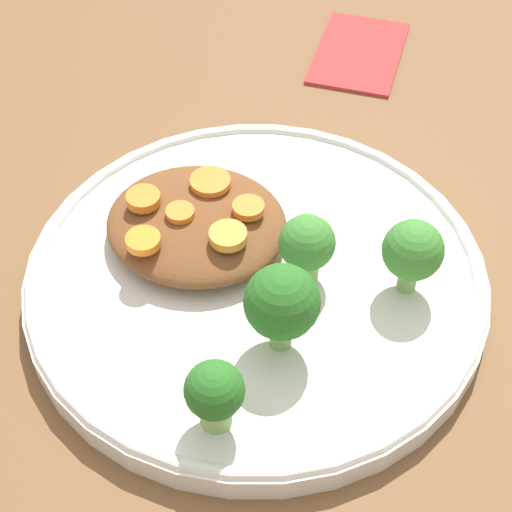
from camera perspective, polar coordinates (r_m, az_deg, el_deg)
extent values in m
plane|color=brown|center=(0.55, 0.00, -2.26)|extent=(4.00, 4.00, 0.00)
cylinder|color=silver|center=(0.54, 0.00, -1.68)|extent=(0.29, 0.29, 0.02)
torus|color=silver|center=(0.53, 0.00, -1.08)|extent=(0.29, 0.29, 0.01)
ellipsoid|color=brown|center=(0.55, -3.98, 2.15)|extent=(0.11, 0.12, 0.02)
cylinder|color=#7FA85B|center=(0.53, 10.11, -1.22)|extent=(0.01, 0.01, 0.02)
sphere|color=#3D8433|center=(0.51, 10.43, 0.38)|extent=(0.04, 0.04, 0.04)
cylinder|color=#759E51|center=(0.49, 1.68, -4.92)|extent=(0.01, 0.01, 0.03)
sphere|color=#286B23|center=(0.47, 1.74, -3.08)|extent=(0.04, 0.04, 0.04)
cylinder|color=#7FA85B|center=(0.53, 3.33, -0.57)|extent=(0.02, 0.02, 0.02)
sphere|color=#3D8433|center=(0.51, 3.42, 0.89)|extent=(0.03, 0.03, 0.03)
cylinder|color=#7FA85B|center=(0.46, -2.70, -10.24)|extent=(0.02, 0.02, 0.02)
sphere|color=#286B23|center=(0.45, -2.79, -8.92)|extent=(0.03, 0.03, 0.03)
cylinder|color=orange|center=(0.52, -1.77, 1.61)|extent=(0.02, 0.02, 0.01)
cylinder|color=orange|center=(0.54, -7.52, 3.80)|extent=(0.02, 0.02, 0.01)
cylinder|color=orange|center=(0.53, -0.51, 3.23)|extent=(0.02, 0.02, 0.01)
cylinder|color=orange|center=(0.52, -7.53, 1.02)|extent=(0.02, 0.02, 0.01)
cylinder|color=orange|center=(0.53, -5.09, 2.91)|extent=(0.02, 0.02, 0.00)
cylinder|color=orange|center=(0.55, -3.07, 4.97)|extent=(0.03, 0.03, 0.00)
cube|color=#B73333|center=(0.74, 6.88, 13.39)|extent=(0.11, 0.07, 0.01)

